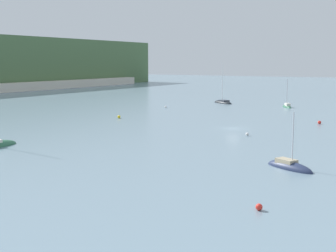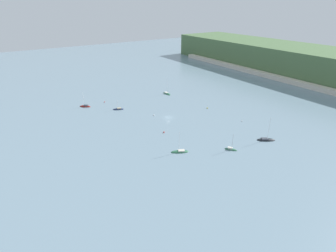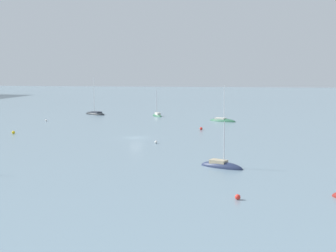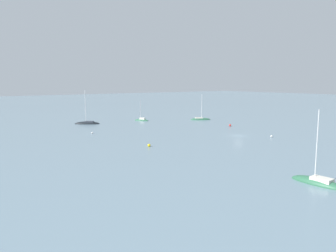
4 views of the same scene
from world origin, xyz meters
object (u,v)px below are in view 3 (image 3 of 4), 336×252
(mooring_buoy_0, at_px, (201,129))
(mooring_buoy_3, at_px, (13,132))
(sailboat_3, at_px, (221,167))
(mooring_buoy_1, at_px, (238,197))
(mooring_buoy_4, at_px, (156,142))
(sailboat_2, at_px, (157,116))
(mooring_buoy_2, at_px, (46,120))
(sailboat_1, at_px, (95,114))
(sailboat_4, at_px, (222,121))

(mooring_buoy_0, distance_m, mooring_buoy_3, 42.89)
(sailboat_3, xyz_separation_m, mooring_buoy_1, (-17.03, -2.45, 0.23))
(mooring_buoy_0, xyz_separation_m, mooring_buoy_4, (-21.87, 6.95, -0.06))
(sailboat_2, height_order, mooring_buoy_2, sailboat_2)
(sailboat_2, relative_size, mooring_buoy_1, 14.11)
(sailboat_3, bearing_deg, mooring_buoy_4, 149.30)
(sailboat_1, bearing_deg, sailboat_4, -164.47)
(sailboat_1, xyz_separation_m, mooring_buoy_2, (-21.67, 7.26, 0.20))
(sailboat_2, distance_m, mooring_buoy_1, 93.76)
(sailboat_1, distance_m, sailboat_2, 20.90)
(mooring_buoy_1, bearing_deg, mooring_buoy_4, 22.94)
(mooring_buoy_0, bearing_deg, sailboat_1, 47.37)
(mooring_buoy_1, bearing_deg, mooring_buoy_3, 47.17)
(sailboat_3, height_order, mooring_buoy_3, sailboat_3)
(sailboat_3, distance_m, sailboat_4, 62.35)
(mooring_buoy_1, relative_size, mooring_buoy_2, 1.10)
(sailboat_1, relative_size, mooring_buoy_1, 21.24)
(sailboat_2, relative_size, sailboat_4, 0.79)
(sailboat_3, bearing_deg, sailboat_1, 145.64)
(sailboat_1, xyz_separation_m, sailboat_4, (-13.91, -41.09, 0.00))
(sailboat_3, xyz_separation_m, mooring_buoy_4, (20.48, 13.43, 0.21))
(sailboat_1, distance_m, mooring_buoy_1, 103.86)
(mooring_buoy_1, bearing_deg, mooring_buoy_0, 8.55)
(mooring_buoy_3, bearing_deg, sailboat_4, -53.56)
(sailboat_1, height_order, mooring_buoy_3, sailboat_1)
(sailboat_1, distance_m, sailboat_3, 87.65)
(mooring_buoy_2, distance_m, mooring_buoy_4, 50.39)
(sailboat_3, relative_size, mooring_buoy_1, 12.60)
(sailboat_1, height_order, mooring_buoy_2, sailboat_1)
(sailboat_2, xyz_separation_m, mooring_buoy_3, (-44.29, 24.67, 0.21))
(sailboat_1, distance_m, mooring_buoy_2, 22.85)
(sailboat_4, distance_m, mooring_buoy_4, 43.32)
(sailboat_1, distance_m, mooring_buoy_3, 47.35)
(sailboat_1, bearing_deg, mooring_buoy_0, 171.60)
(sailboat_2, distance_m, mooring_buoy_3, 50.70)
(sailboat_2, bearing_deg, mooring_buoy_2, 89.22)
(sailboat_1, height_order, mooring_buoy_4, sailboat_1)
(sailboat_3, distance_m, mooring_buoy_1, 17.20)
(mooring_buoy_2, height_order, mooring_buoy_3, mooring_buoy_3)
(sailboat_4, bearing_deg, mooring_buoy_4, -77.30)
(sailboat_2, relative_size, mooring_buoy_4, 14.91)
(mooring_buoy_2, xyz_separation_m, mooring_buoy_3, (-25.51, -3.29, 0.07))
(mooring_buoy_3, bearing_deg, mooring_buoy_0, -71.93)
(sailboat_4, bearing_deg, sailboat_2, 179.33)
(sailboat_1, relative_size, mooring_buoy_2, 23.30)
(sailboat_1, distance_m, sailboat_4, 43.38)
(sailboat_4, relative_size, mooring_buoy_0, 15.37)
(sailboat_4, distance_m, mooring_buoy_3, 56.01)
(sailboat_4, relative_size, mooring_buoy_3, 15.48)
(mooring_buoy_4, bearing_deg, sailboat_4, -15.03)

